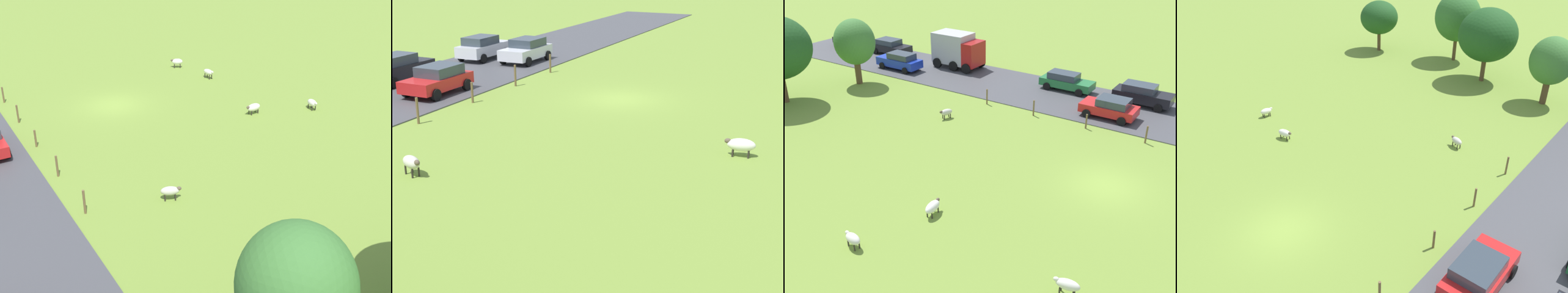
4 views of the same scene
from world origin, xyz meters
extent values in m
plane|color=olive|center=(0.00, 0.00, 0.00)|extent=(160.00, 160.00, 0.00)
ellipsoid|color=silver|center=(-11.63, 7.75, 0.48)|extent=(0.62, 0.99, 0.47)
ellipsoid|color=silver|center=(-11.55, 8.18, 0.59)|extent=(0.22, 0.29, 0.20)
cylinder|color=#2D2823|center=(-11.71, 8.02, 0.15)|extent=(0.07, 0.07, 0.30)
cylinder|color=#2D2823|center=(-11.46, 7.98, 0.15)|extent=(0.07, 0.07, 0.30)
cylinder|color=#2D2823|center=(-11.80, 7.52, 0.15)|extent=(0.07, 0.07, 0.30)
cylinder|color=#2D2823|center=(-11.54, 7.47, 0.15)|extent=(0.07, 0.07, 0.30)
ellipsoid|color=beige|center=(2.58, 13.30, 0.50)|extent=(1.04, 0.79, 0.46)
ellipsoid|color=brown|center=(2.17, 13.47, 0.60)|extent=(0.31, 0.27, 0.20)
cylinder|color=#2D2823|center=(2.29, 13.28, 0.16)|extent=(0.07, 0.07, 0.33)
cylinder|color=#2D2823|center=(2.39, 13.51, 0.16)|extent=(0.07, 0.07, 0.33)
cylinder|color=#2D2823|center=(2.77, 13.08, 0.16)|extent=(0.07, 0.07, 0.33)
cylinder|color=#2D2823|center=(2.86, 13.31, 0.16)|extent=(0.07, 0.07, 0.33)
ellipsoid|color=silver|center=(-8.91, -1.63, 0.54)|extent=(0.60, 1.07, 0.45)
ellipsoid|color=silver|center=(-8.98, -1.15, 0.64)|extent=(0.22, 0.28, 0.20)
cylinder|color=#2D2823|center=(-9.07, -1.37, 0.18)|extent=(0.07, 0.07, 0.37)
cylinder|color=#2D2823|center=(-8.82, -1.33, 0.18)|extent=(0.07, 0.07, 0.37)
cylinder|color=#2D2823|center=(-8.99, -1.92, 0.18)|extent=(0.07, 0.07, 0.37)
cylinder|color=#2D2823|center=(-8.74, -1.88, 0.18)|extent=(0.07, 0.07, 0.37)
ellipsoid|color=white|center=(-7.62, 6.34, 0.48)|extent=(1.14, 0.64, 0.51)
ellipsoid|color=brown|center=(-7.10, 6.41, 0.59)|extent=(0.28, 0.21, 0.20)
cylinder|color=#2D2823|center=(-7.34, 6.52, 0.14)|extent=(0.07, 0.07, 0.29)
cylinder|color=#2D2823|center=(-7.30, 6.24, 0.14)|extent=(0.07, 0.07, 0.29)
cylinder|color=#2D2823|center=(-7.93, 6.44, 0.14)|extent=(0.07, 0.07, 0.29)
cylinder|color=#2D2823|center=(-7.90, 6.17, 0.14)|extent=(0.07, 0.07, 0.29)
ellipsoid|color=white|center=(-8.11, -5.41, 0.53)|extent=(1.04, 0.88, 0.50)
ellipsoid|color=brown|center=(-7.73, -5.62, 0.65)|extent=(0.31, 0.28, 0.20)
cylinder|color=#2D2823|center=(-7.82, -5.41, 0.17)|extent=(0.07, 0.07, 0.34)
cylinder|color=#2D2823|center=(-7.96, -5.65, 0.17)|extent=(0.07, 0.07, 0.34)
cylinder|color=#2D2823|center=(-8.26, -5.17, 0.17)|extent=(0.07, 0.07, 0.34)
cylinder|color=#2D2823|center=(-8.39, -5.41, 0.17)|extent=(0.07, 0.07, 0.34)
ellipsoid|color=#3D7533|center=(4.49, 24.70, 3.78)|extent=(3.56, 3.56, 3.95)
cylinder|color=brown|center=(6.66, -4.51, 0.59)|extent=(0.12, 0.12, 1.18)
cylinder|color=brown|center=(6.66, -0.29, 0.62)|extent=(0.12, 0.12, 1.24)
cylinder|color=brown|center=(6.66, 3.92, 0.55)|extent=(0.12, 0.12, 1.09)
cylinder|color=brown|center=(6.66, 8.13, 0.62)|extent=(0.12, 0.12, 1.23)
cylinder|color=brown|center=(6.66, 12.34, 0.64)|extent=(0.12, 0.12, 1.27)
cylinder|color=black|center=(8.45, 4.62, 0.38)|extent=(0.22, 0.64, 0.64)
camera|label=1|loc=(13.06, 33.56, 14.10)|focal=49.06mm
camera|label=2|loc=(-11.49, 28.57, 7.84)|focal=54.81mm
camera|label=3|loc=(-22.21, -6.34, 13.71)|focal=41.99mm
camera|label=4|loc=(13.81, -9.29, 14.48)|focal=37.15mm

